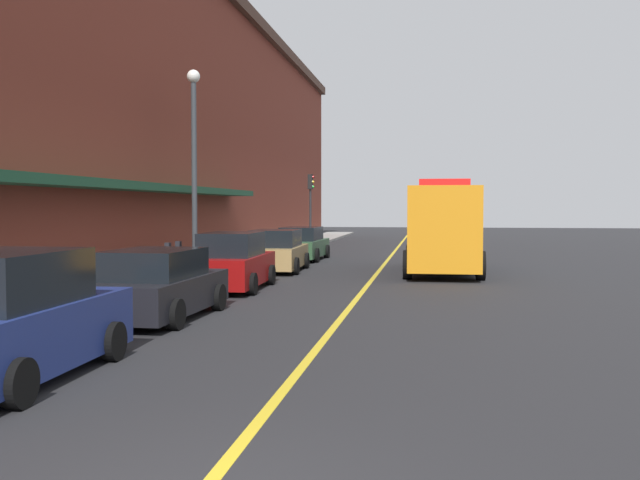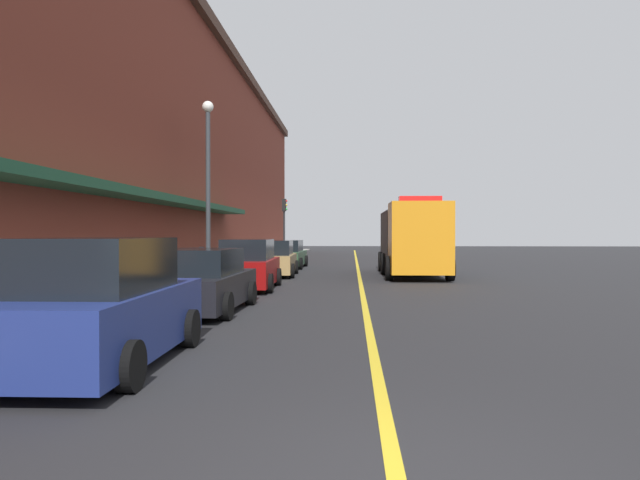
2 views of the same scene
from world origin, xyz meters
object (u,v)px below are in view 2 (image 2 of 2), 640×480
object	(u,v)px
utility_truck	(412,240)
traffic_light_near	(284,217)
parked_car_0	(101,307)
parking_meter_0	(195,261)
parked_car_1	(201,282)
parked_car_4	(287,255)
parking_meter_1	(147,269)
street_lamp_left	(208,170)
parking_meter_2	(202,259)
parked_car_2	(249,266)
parked_car_3	(273,259)

from	to	relation	value
utility_truck	traffic_light_near	distance (m)	17.60
parked_car_0	parking_meter_0	bearing A→B (deg)	6.84
parked_car_1	parked_car_4	xyz separation A→B (m)	(0.10, 17.81, -0.00)
parking_meter_1	street_lamp_left	world-z (taller)	street_lamp_left
parking_meter_2	parked_car_2	bearing A→B (deg)	25.50
parking_meter_2	parked_car_3	bearing A→B (deg)	77.95
parking_meter_1	traffic_light_near	bearing A→B (deg)	89.88
parked_car_2	utility_truck	world-z (taller)	utility_truck
parked_car_0	traffic_light_near	size ratio (longest dim) A/B	1.05
street_lamp_left	utility_truck	bearing A→B (deg)	26.46
parked_car_4	parking_meter_1	world-z (taller)	parked_car_4
parking_meter_2	traffic_light_near	distance (m)	23.28
parked_car_1	traffic_light_near	bearing A→B (deg)	3.68
utility_truck	parking_meter_2	distance (m)	10.76
parked_car_4	street_lamp_left	world-z (taller)	street_lamp_left
utility_truck	parked_car_0	bearing A→B (deg)	-19.56
traffic_light_near	parked_car_3	bearing A→B (deg)	-85.11
parked_car_1	parked_car_2	size ratio (longest dim) A/B	1.02
street_lamp_left	parked_car_0	bearing A→B (deg)	-82.05
parking_meter_2	traffic_light_near	world-z (taller)	traffic_light_near
utility_truck	street_lamp_left	distance (m)	9.74
parked_car_2	utility_truck	size ratio (longest dim) A/B	0.55
street_lamp_left	parked_car_2	bearing A→B (deg)	-51.34
parking_meter_2	street_lamp_left	bearing A→B (deg)	100.39
parked_car_1	traffic_light_near	xyz separation A→B (m)	(-1.24, 28.20, 2.42)
street_lamp_left	traffic_light_near	distance (m)	19.96
parked_car_3	street_lamp_left	size ratio (longest dim) A/B	0.64
parking_meter_1	traffic_light_near	xyz separation A→B (m)	(0.06, 28.31, 2.10)
utility_truck	parking_meter_1	xyz separation A→B (m)	(-7.76, -12.55, -0.57)
parked_car_4	parking_meter_1	size ratio (longest dim) A/B	3.53
parked_car_4	parked_car_0	bearing A→B (deg)	-178.94
parked_car_2	traffic_light_near	xyz separation A→B (m)	(-1.40, 22.49, 2.35)
parked_car_2	parked_car_4	world-z (taller)	parked_car_2
parked_car_1	parked_car_3	distance (m)	11.86
parking_meter_2	street_lamp_left	world-z (taller)	street_lamp_left
parked_car_4	street_lamp_left	xyz separation A→B (m)	(-2.00, -9.52, 3.67)
parked_car_1	parking_meter_0	xyz separation A→B (m)	(-1.30, 4.16, 0.32)
parked_car_4	parked_car_3	bearing A→B (deg)	-178.28
parking_meter_2	traffic_light_near	bearing A→B (deg)	89.85
parked_car_1	parked_car_3	bearing A→B (deg)	0.39
parked_car_4	parking_meter_2	size ratio (longest dim) A/B	3.53
parked_car_3	parking_meter_2	distance (m)	7.00
parked_car_0	street_lamp_left	bearing A→B (deg)	6.97
parked_car_3	parking_meter_2	world-z (taller)	parked_car_3
street_lamp_left	parking_meter_1	bearing A→B (deg)	-85.91
parking_meter_2	street_lamp_left	size ratio (longest dim) A/B	0.19
utility_truck	parking_meter_0	bearing A→B (deg)	-43.31
parking_meter_0	parking_meter_1	size ratio (longest dim) A/B	1.00
parked_car_1	parked_car_4	world-z (taller)	parked_car_1
street_lamp_left	traffic_light_near	world-z (taller)	street_lamp_left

